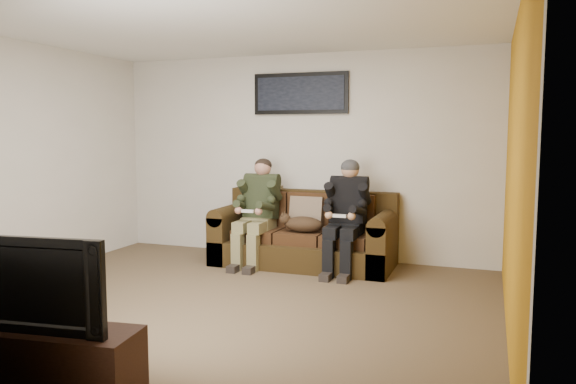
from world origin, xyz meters
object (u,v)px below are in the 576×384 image
at_px(cat, 302,224).
at_px(tv_stand, 42,358).
at_px(sofa, 305,237).
at_px(framed_poster, 300,93).
at_px(person_left, 258,205).
at_px(person_right, 346,209).
at_px(television, 38,281).

height_order(cat, tv_stand, cat).
bearing_deg(sofa, cat, -83.14).
height_order(framed_poster, tv_stand, framed_poster).
distance_m(sofa, person_left, 0.70).
height_order(person_left, cat, person_left).
bearing_deg(person_right, framed_poster, 142.99).
xyz_separation_m(sofa, person_right, (0.55, -0.18, 0.39)).
distance_m(cat, tv_stand, 3.61).
bearing_deg(cat, tv_stand, -98.49).
height_order(cat, framed_poster, framed_poster).
distance_m(person_right, framed_poster, 1.67).
bearing_deg(tv_stand, person_right, 66.76).
xyz_separation_m(framed_poster, television, (-0.30, -4.17, -1.41)).
relative_size(person_right, tv_stand, 1.03).
xyz_separation_m(cat, framed_poster, (-0.23, 0.61, 1.57)).
relative_size(framed_poster, television, 1.21).
height_order(person_right, tv_stand, person_right).
xyz_separation_m(person_left, framed_poster, (0.35, 0.57, 1.38)).
bearing_deg(sofa, framed_poster, 117.21).
relative_size(person_left, cat, 1.95).
height_order(tv_stand, television, television).
distance_m(person_right, tv_stand, 3.79).
distance_m(framed_poster, television, 4.41).
relative_size(person_left, television, 1.25).
relative_size(person_right, cat, 1.97).
distance_m(person_right, television, 3.75).
xyz_separation_m(sofa, television, (-0.50, -3.78, 0.36)).
height_order(sofa, cat, sofa).
bearing_deg(television, sofa, 75.56).
bearing_deg(cat, person_left, 175.95).
bearing_deg(person_left, tv_stand, -89.20).
height_order(sofa, person_left, person_left).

